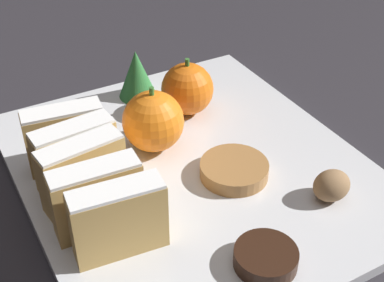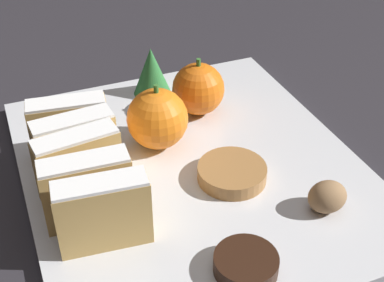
{
  "view_description": "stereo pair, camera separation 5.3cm",
  "coord_description": "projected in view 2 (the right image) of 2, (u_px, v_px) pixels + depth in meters",
  "views": [
    {
      "loc": [
        -0.21,
        -0.38,
        0.35
      ],
      "look_at": [
        0.0,
        0.0,
        0.04
      ],
      "focal_mm": 50.0,
      "sensor_mm": 36.0,
      "label": 1
    },
    {
      "loc": [
        -0.16,
        -0.4,
        0.35
      ],
      "look_at": [
        0.0,
        0.0,
        0.04
      ],
      "focal_mm": 50.0,
      "sensor_mm": 36.0,
      "label": 2
    }
  ],
  "objects": [
    {
      "name": "ground_plane",
      "position": [
        192.0,
        174.0,
        0.56
      ],
      "size": [
        6.0,
        6.0,
        0.0
      ],
      "primitive_type": "plane",
      "color": "#28262B"
    },
    {
      "name": "serving_platter",
      "position": [
        192.0,
        169.0,
        0.55
      ],
      "size": [
        0.33,
        0.39,
        0.01
      ],
      "color": "silver",
      "rests_on": "ground_plane"
    },
    {
      "name": "stollen_slice_front",
      "position": [
        103.0,
        213.0,
        0.44
      ],
      "size": [
        0.08,
        0.03,
        0.07
      ],
      "color": "tan",
      "rests_on": "serving_platter"
    },
    {
      "name": "stollen_slice_second",
      "position": [
        87.0,
        190.0,
        0.47
      ],
      "size": [
        0.08,
        0.03,
        0.07
      ],
      "color": "tan",
      "rests_on": "serving_platter"
    },
    {
      "name": "stollen_slice_third",
      "position": [
        80.0,
        168.0,
        0.49
      ],
      "size": [
        0.08,
        0.03,
        0.07
      ],
      "color": "tan",
      "rests_on": "serving_platter"
    },
    {
      "name": "stollen_slice_fourth",
      "position": [
        76.0,
        147.0,
        0.52
      ],
      "size": [
        0.08,
        0.03,
        0.07
      ],
      "color": "tan",
      "rests_on": "serving_platter"
    },
    {
      "name": "stollen_slice_fifth",
      "position": [
        70.0,
        129.0,
        0.54
      ],
      "size": [
        0.08,
        0.04,
        0.07
      ],
      "color": "tan",
      "rests_on": "serving_platter"
    },
    {
      "name": "orange_near",
      "position": [
        198.0,
        89.0,
        0.61
      ],
      "size": [
        0.06,
        0.06,
        0.07
      ],
      "color": "orange",
      "rests_on": "serving_platter"
    },
    {
      "name": "orange_far",
      "position": [
        157.0,
        119.0,
        0.56
      ],
      "size": [
        0.07,
        0.07,
        0.07
      ],
      "color": "orange",
      "rests_on": "serving_platter"
    },
    {
      "name": "walnut",
      "position": [
        327.0,
        197.0,
        0.49
      ],
      "size": [
        0.04,
        0.03,
        0.03
      ],
      "color": "#8E6B47",
      "rests_on": "serving_platter"
    },
    {
      "name": "chocolate_cookie",
      "position": [
        246.0,
        264.0,
        0.43
      ],
      "size": [
        0.05,
        0.05,
        0.02
      ],
      "color": "black",
      "rests_on": "serving_platter"
    },
    {
      "name": "gingerbread_cookie",
      "position": [
        232.0,
        173.0,
        0.53
      ],
      "size": [
        0.07,
        0.07,
        0.01
      ],
      "color": "#A3703D",
      "rests_on": "serving_platter"
    },
    {
      "name": "evergreen_sprig",
      "position": [
        151.0,
        71.0,
        0.65
      ],
      "size": [
        0.05,
        0.05,
        0.06
      ],
      "color": "#2D7538",
      "rests_on": "serving_platter"
    }
  ]
}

